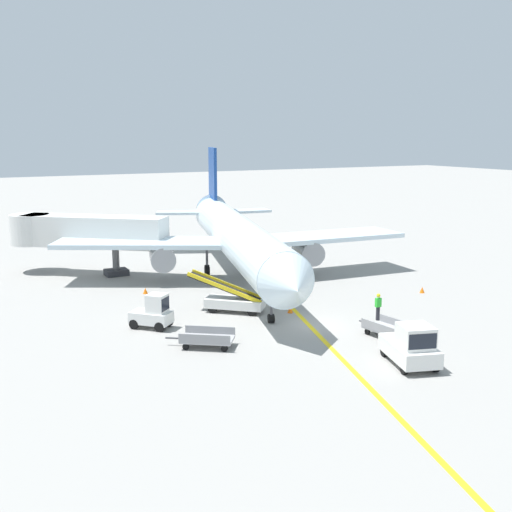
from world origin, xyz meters
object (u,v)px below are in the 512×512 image
object	(u,v)px
baggage_cart_loaded	(207,339)
safety_cone_nose_left	(422,290)
belt_loader_forward_hold	(233,300)
baggage_cart_empty_trailing	(388,330)
pushback_tug	(411,346)
ground_crew_marshaller	(378,306)
jet_bridge	(79,231)
airliner	(237,237)
baggage_tug_near_wing	(153,313)
safety_cone_wingtip_left	(216,282)
safety_cone_nose_right	(290,309)
safety_cone_wingtip_right	(145,291)

from	to	relation	value
baggage_cart_loaded	safety_cone_nose_left	distance (m)	18.92
belt_loader_forward_hold	baggage_cart_empty_trailing	size ratio (longest dim) A/B	1.18
pushback_tug	ground_crew_marshaller	size ratio (longest dim) A/B	2.36
jet_bridge	ground_crew_marshaller	xyz separation A→B (m)	(13.29, -22.06, -2.63)
airliner	belt_loader_forward_hold	xyz separation A→B (m)	(-4.36, -8.26, -2.64)
belt_loader_forward_hold	baggage_cart_empty_trailing	world-z (taller)	belt_loader_forward_hold
baggage_tug_near_wing	baggage_cart_loaded	distance (m)	4.86
airliner	safety_cone_wingtip_left	world-z (taller)	airliner
safety_cone_nose_right	safety_cone_wingtip_right	size ratio (longest dim) A/B	1.00
jet_bridge	baggage_tug_near_wing	size ratio (longest dim) A/B	4.36
baggage_tug_near_wing	belt_loader_forward_hold	size ratio (longest dim) A/B	0.58
belt_loader_forward_hold	safety_cone_nose_right	distance (m)	3.75
baggage_cart_loaded	safety_cone_nose_left	world-z (taller)	baggage_cart_loaded
jet_bridge	safety_cone_wingtip_right	distance (m)	9.90
airliner	baggage_cart_empty_trailing	distance (m)	17.43
baggage_tug_near_wing	safety_cone_wingtip_right	bearing A→B (deg)	75.15
baggage_cart_loaded	safety_cone_nose_left	bearing A→B (deg)	10.66
pushback_tug	baggage_cart_empty_trailing	bearing A→B (deg)	64.74
belt_loader_forward_hold	safety_cone_nose_left	distance (m)	14.47
airliner	jet_bridge	distance (m)	13.17
airliner	belt_loader_forward_hold	size ratio (longest dim) A/B	7.65
belt_loader_forward_hold	jet_bridge	bearing A→B (deg)	110.93
airliner	ground_crew_marshaller	distance (m)	14.64
belt_loader_forward_hold	safety_cone_wingtip_right	bearing A→B (deg)	116.32
pushback_tug	safety_cone_nose_left	xyz separation A→B (m)	(10.72, 10.79, -0.77)
ground_crew_marshaller	safety_cone_nose_left	world-z (taller)	ground_crew_marshaller
belt_loader_forward_hold	safety_cone_nose_left	xyz separation A→B (m)	(14.31, -2.04, -0.56)
ground_crew_marshaller	baggage_cart_empty_trailing	bearing A→B (deg)	-119.01
belt_loader_forward_hold	safety_cone_wingtip_right	distance (m)	8.07
airliner	safety_cone_wingtip_right	distance (m)	8.61
baggage_tug_near_wing	safety_cone_nose_left	bearing A→B (deg)	-3.21
baggage_cart_loaded	safety_cone_wingtip_right	xyz separation A→B (m)	(0.71, 12.75, -0.25)
safety_cone_nose_left	safety_cone_wingtip_left	distance (m)	15.39
airliner	safety_cone_nose_right	world-z (taller)	airliner
baggage_cart_loaded	safety_cone_nose_right	world-z (taller)	baggage_cart_loaded
baggage_tug_near_wing	safety_cone_wingtip_left	bearing A→B (deg)	46.53
jet_bridge	safety_cone_wingtip_left	distance (m)	12.54
safety_cone_wingtip_left	ground_crew_marshaller	bearing A→B (deg)	-69.58
baggage_tug_near_wing	ground_crew_marshaller	distance (m)	13.76
baggage_cart_empty_trailing	ground_crew_marshaller	world-z (taller)	ground_crew_marshaller
airliner	pushback_tug	bearing A→B (deg)	-92.07
safety_cone_nose_left	safety_cone_nose_right	world-z (taller)	same
safety_cone_wingtip_left	safety_cone_wingtip_right	xyz separation A→B (m)	(-5.72, -0.18, 0.00)
airliner	jet_bridge	size ratio (longest dim) A/B	3.01
belt_loader_forward_hold	baggage_cart_loaded	size ratio (longest dim) A/B	1.29
belt_loader_forward_hold	ground_crew_marshaller	xyz separation A→B (m)	(7.11, -5.90, 0.13)
jet_bridge	baggage_tug_near_wing	bearing A→B (deg)	-88.46
pushback_tug	belt_loader_forward_hold	size ratio (longest dim) A/B	0.88
jet_bridge	baggage_cart_empty_trailing	size ratio (longest dim) A/B	3.01
baggage_cart_empty_trailing	safety_cone_nose_right	xyz separation A→B (m)	(-2.31, 6.93, -0.25)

